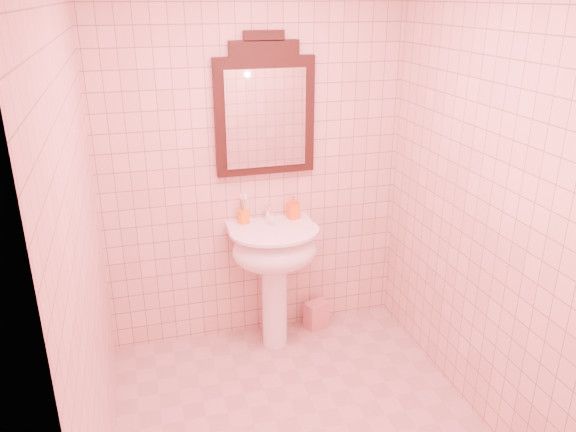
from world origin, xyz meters
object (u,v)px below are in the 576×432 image
object	(u,v)px
mirror	(265,110)
pedestal_sink	(275,258)
toothbrush_cup	(244,216)
towel	(316,315)
soap_dispenser	(293,207)

from	to	relation	value
mirror	pedestal_sink	bearing A→B (deg)	-90.00
toothbrush_cup	towel	xyz separation A→B (m)	(0.51, -0.03, -0.81)
mirror	toothbrush_cup	bearing A→B (deg)	-164.62
mirror	towel	distance (m)	1.53
pedestal_sink	mirror	size ratio (longest dim) A/B	0.97
towel	toothbrush_cup	bearing A→B (deg)	176.35
toothbrush_cup	soap_dispenser	size ratio (longest dim) A/B	1.07
mirror	soap_dispenser	xyz separation A→B (m)	(0.17, -0.05, -0.65)
mirror	towel	xyz separation A→B (m)	(0.34, -0.08, -1.49)
pedestal_sink	toothbrush_cup	size ratio (longest dim) A/B	4.97
soap_dispenser	towel	distance (m)	0.86
pedestal_sink	mirror	bearing A→B (deg)	90.00
pedestal_sink	mirror	world-z (taller)	mirror
toothbrush_cup	mirror	bearing A→B (deg)	15.38
pedestal_sink	soap_dispenser	xyz separation A→B (m)	(0.17, 0.15, 0.28)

